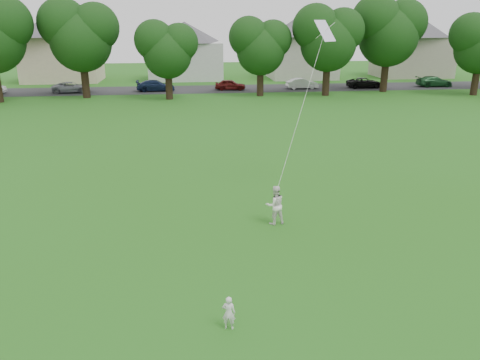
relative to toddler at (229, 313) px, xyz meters
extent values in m
plane|color=#255F15|center=(-0.63, 3.06, -0.47)|extent=(160.00, 160.00, 0.00)
cube|color=#2D2D30|center=(-0.63, 45.06, -0.46)|extent=(90.00, 7.00, 0.01)
imported|color=silver|center=(0.00, 0.00, 0.00)|extent=(0.38, 0.30, 0.94)
imported|color=white|center=(2.40, 6.36, 0.31)|extent=(0.87, 0.74, 1.56)
plane|color=white|center=(5.10, 10.05, 6.66)|extent=(1.21, 1.15, 0.86)
cylinder|color=white|center=(3.75, 8.21, 3.66)|extent=(0.01, 0.01, 7.55)
cylinder|color=black|center=(-11.01, 40.09, 1.43)|extent=(0.77, 0.77, 3.80)
cylinder|color=black|center=(-2.46, 38.08, 1.04)|extent=(0.70, 0.70, 3.01)
cylinder|color=black|center=(7.05, 39.27, 1.10)|extent=(0.71, 0.71, 3.13)
cylinder|color=black|center=(14.04, 38.74, 1.34)|extent=(0.75, 0.75, 3.61)
cylinder|color=black|center=(21.33, 40.74, 1.53)|extent=(0.78, 0.78, 4.00)
cylinder|color=black|center=(29.93, 37.12, 1.17)|extent=(0.72, 0.72, 3.27)
imported|color=#9D9EAB|center=(-13.38, 44.06, 0.12)|extent=(4.28, 2.22, 1.15)
imported|color=#14203F|center=(-4.15, 44.06, 0.16)|extent=(4.31, 1.82, 1.24)
imported|color=#5F1413|center=(4.34, 44.06, 0.14)|extent=(3.65, 1.82, 1.20)
imported|color=silver|center=(12.78, 44.06, 0.15)|extent=(3.76, 1.44, 1.22)
imported|color=black|center=(20.42, 44.06, 0.13)|extent=(4.26, 2.01, 1.18)
imported|color=#184821|center=(29.15, 44.06, 0.16)|extent=(4.32, 1.85, 1.24)
cube|color=beige|center=(-16.63, 55.06, 2.35)|extent=(9.47, 6.91, 5.64)
pyramid|color=#4B494E|center=(-16.63, 55.06, 8.28)|extent=(13.67, 13.67, 3.10)
cube|color=silver|center=(-0.63, 55.06, 1.95)|extent=(9.70, 6.36, 4.84)
pyramid|color=#4B494E|center=(-0.63, 55.06, 7.04)|extent=(14.00, 14.00, 2.66)
cube|color=beige|center=(15.37, 55.06, 2.33)|extent=(8.81, 7.30, 5.60)
pyramid|color=#4B494E|center=(15.37, 55.06, 8.21)|extent=(12.72, 12.72, 3.08)
cube|color=#A29C86|center=(31.37, 55.06, 2.25)|extent=(9.84, 6.87, 5.44)
pyramid|color=#4B494E|center=(31.37, 55.06, 7.97)|extent=(14.20, 14.20, 2.99)
camera|label=1|loc=(-0.90, -10.14, 7.03)|focal=35.00mm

